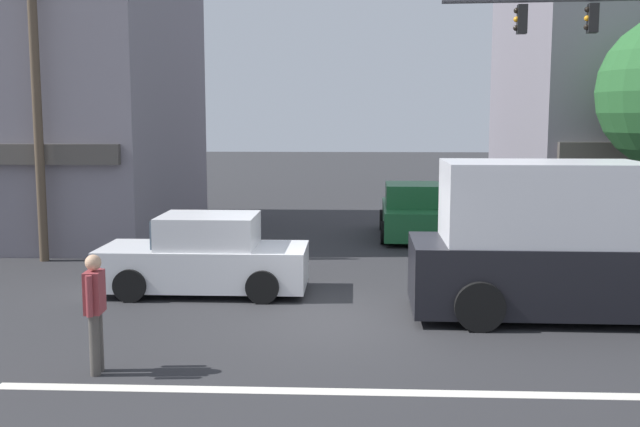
% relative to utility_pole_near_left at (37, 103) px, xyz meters
% --- Properties ---
extents(ground_plane, '(120.00, 120.00, 0.00)m').
position_rel_utility_pole_near_left_xyz_m(ground_plane, '(7.40, -4.93, -3.84)').
color(ground_plane, '#2B2B2D').
extents(lane_marking_stripe, '(9.00, 0.24, 0.01)m').
position_rel_utility_pole_near_left_xyz_m(lane_marking_stripe, '(7.40, -8.43, -3.83)').
color(lane_marking_stripe, silver).
rests_on(lane_marking_stripe, ground).
extents(utility_pole_near_left, '(1.40, 0.22, 7.38)m').
position_rel_utility_pole_near_left_xyz_m(utility_pole_near_left, '(0.00, 0.00, 0.00)').
color(utility_pole_near_left, brown).
rests_on(utility_pole_near_left, ground).
extents(utility_pole_far_right, '(1.40, 0.22, 7.74)m').
position_rel_utility_pole_near_left_xyz_m(utility_pole_far_right, '(15.40, 4.79, 0.18)').
color(utility_pole_far_right, brown).
rests_on(utility_pole_far_right, ground).
extents(traffic_light_mast, '(4.88, 0.47, 6.20)m').
position_rel_utility_pole_near_left_xyz_m(traffic_light_mast, '(13.24, -1.54, 0.34)').
color(traffic_light_mast, '#47474C').
rests_on(traffic_light_mast, ground).
extents(sedan_crossing_center, '(4.10, 1.88, 1.58)m').
position_rel_utility_pole_near_left_xyz_m(sedan_crossing_center, '(4.61, -3.07, -3.13)').
color(sedan_crossing_center, silver).
rests_on(sedan_crossing_center, ground).
extents(box_truck_waiting_far, '(5.62, 2.29, 2.75)m').
position_rel_utility_pole_near_left_xyz_m(box_truck_waiting_far, '(11.21, -4.60, -2.58)').
color(box_truck_waiting_far, black).
rests_on(box_truck_waiting_far, ground).
extents(sedan_approaching_near, '(1.95, 4.14, 1.58)m').
position_rel_utility_pole_near_left_xyz_m(sedan_approaching_near, '(9.29, 4.05, -3.13)').
color(sedan_approaching_near, '#1E6033').
rests_on(sedan_approaching_near, ground).
extents(pedestrian_mid_crossing, '(0.24, 0.57, 1.67)m').
position_rel_utility_pole_near_left_xyz_m(pedestrian_mid_crossing, '(4.05, -7.88, -2.89)').
color(pedestrian_mid_crossing, '#4C4742').
rests_on(pedestrian_mid_crossing, ground).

